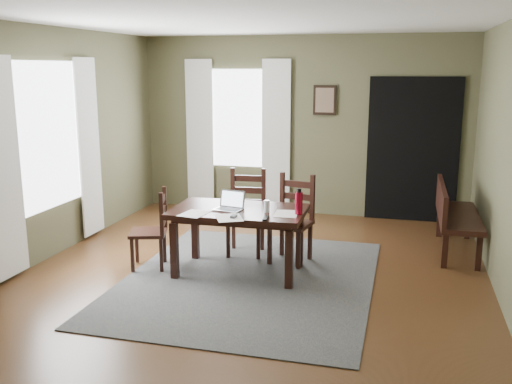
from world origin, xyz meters
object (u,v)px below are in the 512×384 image
(chair_end, at_px, (152,230))
(laptop, at_px, (230,205))
(chair_back_right, at_px, (292,220))
(bench, at_px, (453,212))
(dining_table, at_px, (239,217))
(chair_back_left, at_px, (246,213))
(water_bottle, at_px, (299,203))

(chair_end, height_order, laptop, laptop)
(chair_back_right, relative_size, bench, 0.68)
(chair_back_right, bearing_deg, dining_table, -121.54)
(dining_table, bearing_deg, chair_back_right, 46.14)
(chair_back_left, distance_m, water_bottle, 1.13)
(chair_end, distance_m, laptop, 0.96)
(chair_back_left, relative_size, bench, 0.69)
(water_bottle, bearing_deg, dining_table, 175.32)
(chair_back_right, bearing_deg, laptop, -124.02)
(chair_back_right, bearing_deg, chair_back_left, 176.25)
(chair_back_right, xyz_separation_m, bench, (1.82, 0.86, 0.00))
(chair_back_right, relative_size, water_bottle, 3.70)
(laptop, bearing_deg, water_bottle, 9.56)
(chair_back_right, distance_m, water_bottle, 0.71)
(chair_end, relative_size, bench, 0.61)
(dining_table, distance_m, chair_back_left, 0.71)
(chair_end, distance_m, water_bottle, 1.70)
(dining_table, distance_m, chair_back_right, 0.74)
(bench, bearing_deg, chair_end, 114.19)
(laptop, bearing_deg, dining_table, 36.02)
(bench, relative_size, laptop, 4.50)
(bench, bearing_deg, water_bottle, 131.38)
(water_bottle, bearing_deg, chair_back_right, 107.19)
(dining_table, xyz_separation_m, chair_back_right, (0.49, 0.53, -0.14))
(chair_back_left, relative_size, chair_back_right, 1.01)
(chair_back_left, height_order, laptop, chair_back_left)
(dining_table, height_order, water_bottle, water_bottle)
(chair_end, relative_size, chair_back_right, 0.89)
(chair_end, bearing_deg, chair_back_right, 95.63)
(chair_back_left, xyz_separation_m, bench, (2.42, 0.70, -0.00))
(chair_end, bearing_deg, laptop, 75.86)
(dining_table, bearing_deg, laptop, -156.04)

